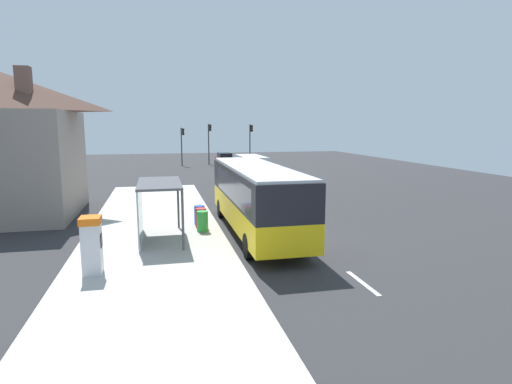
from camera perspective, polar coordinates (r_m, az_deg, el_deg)
The scene contains 21 objects.
ground_plane at distance 33.01m, azimuth -2.20°, elevation 0.09°, with size 56.00×92.00×0.04m, color #2D2D30.
sidewalk_platform at distance 20.66m, azimuth -13.49°, elevation -5.27°, with size 6.20×30.00×0.18m, color beige.
lane_stripe_seg_0 at distance 14.53m, azimuth 14.16°, elevation -11.78°, with size 0.16×2.20×0.01m, color silver.
lane_stripe_seg_1 at distance 18.88m, azimuth 7.21°, elevation -6.70°, with size 0.16×2.20×0.01m, color silver.
lane_stripe_seg_2 at distance 23.50m, azimuth 3.00°, elevation -3.51°, with size 0.16×2.20×0.01m, color silver.
lane_stripe_seg_3 at distance 28.24m, azimuth 0.21°, elevation -1.37°, with size 0.16×2.20×0.01m, color silver.
lane_stripe_seg_4 at distance 33.06m, azimuth -1.77°, elevation 0.15°, with size 0.16×2.20×0.01m, color silver.
lane_stripe_seg_5 at distance 37.92m, azimuth -3.25°, elevation 1.29°, with size 0.16×2.20×0.01m, color silver.
lane_stripe_seg_6 at distance 42.82m, azimuth -4.39°, elevation 2.16°, with size 0.16×2.20×0.01m, color silver.
lane_stripe_seg_7 at distance 47.74m, azimuth -5.30°, elevation 2.86°, with size 0.16×2.20×0.01m, color silver.
bus at distance 19.88m, azimuth -0.06°, elevation -0.41°, with size 2.58×11.02×3.21m.
white_van at distance 38.97m, azimuth -0.65°, elevation 3.49°, with size 2.10×5.24×2.30m.
sedan_near at distance 55.17m, azimuth -4.23°, elevation 4.52°, with size 1.99×4.47×1.52m.
ticket_machine at distance 15.14m, azimuth -21.23°, elevation -6.64°, with size 0.66×0.76×1.94m.
recycling_bin_green at distance 19.95m, azimuth -7.22°, elevation -3.93°, with size 0.52×0.52×0.95m, color green.
recycling_bin_red at distance 20.62m, azimuth -7.42°, elevation -3.50°, with size 0.52×0.52×0.95m, color red.
recycling_bin_blue at distance 21.31m, azimuth -7.61°, elevation -3.10°, with size 0.52×0.52×0.95m, color blue.
traffic_light_near_side at distance 54.49m, azimuth -0.72°, elevation 7.26°, with size 0.49×0.28×5.17m.
traffic_light_far_side at distance 54.14m, azimuth -9.89°, elevation 6.85°, with size 0.49×0.28×4.75m.
traffic_light_median at distance 55.23m, azimuth -6.30°, elevation 7.27°, with size 0.49×0.28×5.23m.
bus_shelter at distance 18.65m, azimuth -13.79°, elevation -0.51°, with size 1.80×4.00×2.50m.
Camera 1 is at (-6.11, -18.04, 5.10)m, focal length 29.72 mm.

